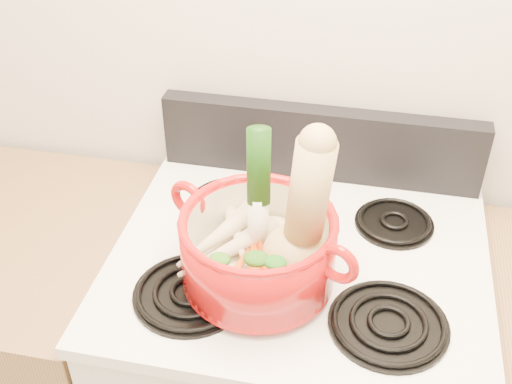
# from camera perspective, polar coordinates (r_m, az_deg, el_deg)

# --- Properties ---
(wall_back) EXTENTS (3.50, 0.02, 2.60)m
(wall_back) POSITION_cam_1_polar(r_m,az_deg,el_deg) (1.46, 6.60, 14.04)
(wall_back) COLOR silver
(wall_back) RESTS_ON floor
(cooktop) EXTENTS (0.78, 0.67, 0.03)m
(cooktop) POSITION_cam_1_polar(r_m,az_deg,el_deg) (1.36, 3.86, -6.05)
(cooktop) COLOR white
(cooktop) RESTS_ON stove_body
(control_backsplash) EXTENTS (0.76, 0.05, 0.18)m
(control_backsplash) POSITION_cam_1_polar(r_m,az_deg,el_deg) (1.53, 5.72, 4.35)
(control_backsplash) COLOR black
(control_backsplash) RESTS_ON cooktop
(burner_front_left) EXTENTS (0.22, 0.22, 0.02)m
(burner_front_left) POSITION_cam_1_polar(r_m,az_deg,el_deg) (1.26, -5.87, -8.85)
(burner_front_left) COLOR black
(burner_front_left) RESTS_ON cooktop
(burner_front_right) EXTENTS (0.22, 0.22, 0.02)m
(burner_front_right) POSITION_cam_1_polar(r_m,az_deg,el_deg) (1.23, 11.70, -11.31)
(burner_front_right) COLOR black
(burner_front_right) RESTS_ON cooktop
(burner_back_left) EXTENTS (0.17, 0.17, 0.02)m
(burner_back_left) POSITION_cam_1_polar(r_m,az_deg,el_deg) (1.48, -2.57, -0.73)
(burner_back_left) COLOR black
(burner_back_left) RESTS_ON cooktop
(burner_back_right) EXTENTS (0.17, 0.17, 0.02)m
(burner_back_right) POSITION_cam_1_polar(r_m,az_deg,el_deg) (1.45, 12.19, -2.59)
(burner_back_right) COLOR black
(burner_back_right) RESTS_ON cooktop
(dutch_oven) EXTENTS (0.38, 0.38, 0.15)m
(dutch_oven) POSITION_cam_1_polar(r_m,az_deg,el_deg) (1.22, 0.19, -5.11)
(dutch_oven) COLOR #AE0F0E
(dutch_oven) RESTS_ON burner_front_left
(pot_handle_left) EXTENTS (0.08, 0.05, 0.08)m
(pot_handle_left) POSITION_cam_1_polar(r_m,az_deg,el_deg) (1.27, -6.07, -0.63)
(pot_handle_left) COLOR #AE0F0E
(pot_handle_left) RESTS_ON dutch_oven
(pot_handle_right) EXTENTS (0.08, 0.05, 0.08)m
(pot_handle_right) POSITION_cam_1_polar(r_m,az_deg,el_deg) (1.13, 7.28, -6.33)
(pot_handle_right) COLOR #AE0F0E
(pot_handle_right) RESTS_ON dutch_oven
(squash) EXTENTS (0.15, 0.13, 0.31)m
(squash) POSITION_cam_1_polar(r_m,az_deg,el_deg) (1.14, 4.18, -1.84)
(squash) COLOR tan
(squash) RESTS_ON dutch_oven
(leek) EXTENTS (0.06, 0.07, 0.29)m
(leek) POSITION_cam_1_polar(r_m,az_deg,el_deg) (1.20, 0.19, -0.04)
(leek) COLOR silver
(leek) RESTS_ON dutch_oven
(ginger) EXTENTS (0.09, 0.07, 0.05)m
(ginger) POSITION_cam_1_polar(r_m,az_deg,el_deg) (1.30, 1.56, -3.40)
(ginger) COLOR #D9C086
(ginger) RESTS_ON dutch_oven
(parsnip_0) EXTENTS (0.14, 0.18, 0.05)m
(parsnip_0) POSITION_cam_1_polar(r_m,az_deg,el_deg) (1.26, -2.16, -4.88)
(parsnip_0) COLOR beige
(parsnip_0) RESTS_ON dutch_oven
(parsnip_1) EXTENTS (0.20, 0.18, 0.06)m
(parsnip_1) POSITION_cam_1_polar(r_m,az_deg,el_deg) (1.25, -2.47, -5.06)
(parsnip_1) COLOR beige
(parsnip_1) RESTS_ON dutch_oven
(parsnip_2) EXTENTS (0.11, 0.17, 0.05)m
(parsnip_2) POSITION_cam_1_polar(r_m,az_deg,el_deg) (1.28, -1.75, -3.51)
(parsnip_2) COLOR beige
(parsnip_2) RESTS_ON dutch_oven
(parsnip_3) EXTENTS (0.15, 0.19, 0.06)m
(parsnip_3) POSITION_cam_1_polar(r_m,az_deg,el_deg) (1.25, -3.50, -3.90)
(parsnip_3) COLOR beige
(parsnip_3) RESTS_ON dutch_oven
(parsnip_4) EXTENTS (0.13, 0.18, 0.05)m
(parsnip_4) POSITION_cam_1_polar(r_m,az_deg,el_deg) (1.29, -2.10, -2.46)
(parsnip_4) COLOR beige
(parsnip_4) RESTS_ON dutch_oven
(carrot_0) EXTENTS (0.08, 0.18, 0.05)m
(carrot_0) POSITION_cam_1_polar(r_m,az_deg,el_deg) (1.23, -0.12, -6.36)
(carrot_0) COLOR #BD4509
(carrot_0) RESTS_ON dutch_oven
(carrot_1) EXTENTS (0.06, 0.15, 0.04)m
(carrot_1) POSITION_cam_1_polar(r_m,az_deg,el_deg) (1.20, -1.98, -7.45)
(carrot_1) COLOR #D8500A
(carrot_1) RESTS_ON dutch_oven
(carrot_2) EXTENTS (0.09, 0.17, 0.05)m
(carrot_2) POSITION_cam_1_polar(r_m,az_deg,el_deg) (1.21, 0.83, -6.59)
(carrot_2) COLOR #BC3709
(carrot_2) RESTS_ON dutch_oven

